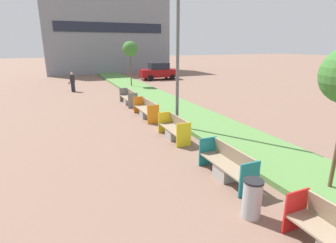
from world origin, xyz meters
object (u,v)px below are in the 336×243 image
bench_yellow_frame (174,130)px  parked_car_distant (159,71)px  litter_bin (252,199)px  sapling_tree_far (130,49)px  bench_orange_frame (146,111)px  street_lamp_post (178,22)px  bench_grey_frame (129,99)px  bench_teal_frame (227,167)px  pedestrian_walking (72,82)px

bench_yellow_frame → parked_car_distant: 19.58m
litter_bin → bench_yellow_frame: bearing=84.1°
sapling_tree_far → bench_yellow_frame: bearing=-98.5°
bench_orange_frame → parked_car_distant: size_ratio=0.57×
street_lamp_post → bench_grey_frame: bearing=95.7°
litter_bin → bench_teal_frame: bearing=72.0°
bench_teal_frame → bench_yellow_frame: (-0.00, 3.69, -0.00)m
bench_teal_frame → sapling_tree_far: (2.05, 17.53, 3.05)m
pedestrian_walking → parked_car_distant: parked_car_distant is taller
bench_orange_frame → bench_grey_frame: size_ratio=1.10×
sapling_tree_far → street_lamp_post: bearing=-96.4°
bench_grey_frame → litter_bin: (-0.56, -12.57, 0.09)m
bench_grey_frame → pedestrian_walking: bearing=114.2°
bench_teal_frame → litter_bin: (-0.56, -1.73, 0.10)m
bench_teal_frame → bench_orange_frame: 7.32m
bench_grey_frame → bench_yellow_frame: bearing=-90.0°
bench_orange_frame → parked_car_distant: parked_car_distant is taller
bench_grey_frame → pedestrian_walking: (-3.01, 6.68, 0.43)m
bench_orange_frame → sapling_tree_far: 10.84m
street_lamp_post → pedestrian_walking: (-3.62, 12.80, -3.89)m
bench_grey_frame → bench_orange_frame: bearing=-90.0°
bench_yellow_frame → street_lamp_post: street_lamp_post is taller
litter_bin → street_lamp_post: street_lamp_post is taller
sapling_tree_far → parked_car_distant: sapling_tree_far is taller
parked_car_distant → bench_yellow_frame: bearing=-105.1°
bench_grey_frame → pedestrian_walking: pedestrian_walking is taller
bench_grey_frame → sapling_tree_far: 7.63m
street_lamp_post → litter_bin: bearing=-100.3°
bench_yellow_frame → parked_car_distant: bearing=70.4°
bench_teal_frame → litter_bin: size_ratio=2.23×
bench_orange_frame → litter_bin: (-0.57, -9.05, 0.09)m
bench_teal_frame → sapling_tree_far: sapling_tree_far is taller
bench_yellow_frame → litter_bin: (-0.56, -5.42, 0.10)m
bench_grey_frame → parked_car_distant: bearing=59.9°
street_lamp_post → parked_car_distant: street_lamp_post is taller
bench_orange_frame → street_lamp_post: size_ratio=0.29×
bench_teal_frame → litter_bin: 1.82m
parked_car_distant → litter_bin: bearing=-102.1°
bench_teal_frame → bench_orange_frame: bearing=90.0°
sapling_tree_far → bench_teal_frame: bearing=-96.7°
bench_teal_frame → parked_car_distant: size_ratio=0.48×
bench_yellow_frame → street_lamp_post: size_ratio=0.22×
bench_orange_frame → bench_grey_frame: (-0.00, 3.52, -0.01)m
litter_bin → pedestrian_walking: bearing=97.2°
bench_orange_frame → street_lamp_post: bearing=-76.8°
bench_yellow_frame → street_lamp_post: (0.61, 1.04, 4.33)m
sapling_tree_far → bench_orange_frame: bearing=-101.4°
litter_bin → bench_orange_frame: bearing=86.4°
street_lamp_post → pedestrian_walking: street_lamp_post is taller
sapling_tree_far → bench_grey_frame: bearing=-107.1°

